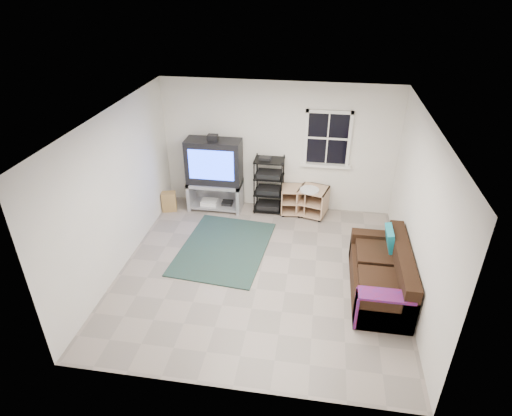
% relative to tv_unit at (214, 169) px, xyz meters
% --- Properties ---
extents(room, '(4.60, 4.62, 4.60)m').
position_rel_tv_unit_xyz_m(room, '(2.18, 0.26, 0.60)').
color(room, gray).
rests_on(room, ground).
extents(tv_unit, '(1.09, 0.54, 1.60)m').
position_rel_tv_unit_xyz_m(tv_unit, '(0.00, 0.00, 0.00)').
color(tv_unit, '#A7A8B0').
rests_on(tv_unit, ground).
extents(av_rack, '(0.58, 0.42, 1.17)m').
position_rel_tv_unit_xyz_m(av_rack, '(1.10, 0.06, -0.37)').
color(av_rack, black).
rests_on(av_rack, ground).
extents(side_table_left, '(0.52, 0.52, 0.56)m').
position_rel_tv_unit_xyz_m(side_table_left, '(1.59, 0.07, -0.58)').
color(side_table_left, tan).
rests_on(side_table_left, ground).
extents(side_table_right, '(0.65, 0.65, 0.62)m').
position_rel_tv_unit_xyz_m(side_table_right, '(2.00, 0.03, -0.53)').
color(side_table_right, tan).
rests_on(side_table_right, ground).
extents(sofa, '(0.81, 1.83, 0.84)m').
position_rel_tv_unit_xyz_m(sofa, '(3.14, -2.20, -0.58)').
color(sofa, black).
rests_on(sofa, ground).
extents(shag_rug, '(1.64, 2.14, 0.02)m').
position_rel_tv_unit_xyz_m(shag_rug, '(0.49, -1.45, -0.87)').
color(shag_rug, '#2F1F15').
rests_on(shag_rug, ground).
extents(paper_bag, '(0.33, 0.26, 0.41)m').
position_rel_tv_unit_xyz_m(paper_bag, '(-0.92, -0.27, -0.67)').
color(paper_bag, '#9F7D47').
rests_on(paper_bag, ground).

